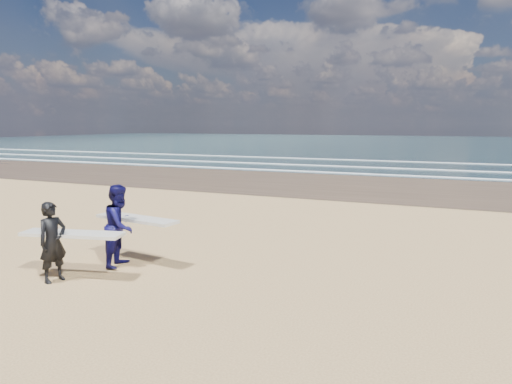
% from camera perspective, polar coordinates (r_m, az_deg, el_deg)
% --- Properties ---
extents(surfer_near, '(2.26, 1.20, 1.69)m').
position_cam_1_polar(surfer_near, '(10.44, -23.73, -5.59)').
color(surfer_near, black).
rests_on(surfer_near, ground).
extents(surfer_far, '(2.25, 1.28, 1.91)m').
position_cam_1_polar(surfer_far, '(11.03, -16.49, -3.98)').
color(surfer_far, '#0D0B40').
rests_on(surfer_far, ground).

